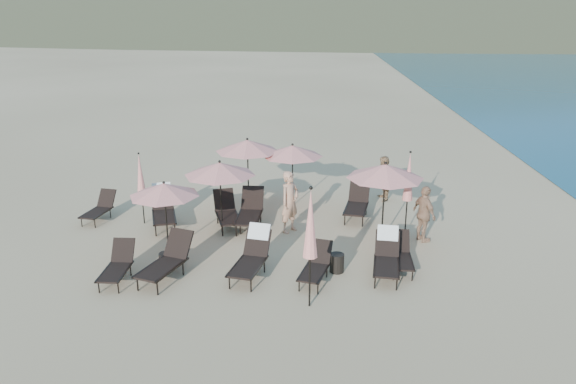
{
  "coord_description": "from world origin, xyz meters",
  "views": [
    {
      "loc": [
        0.49,
        -12.78,
        6.49
      ],
      "look_at": [
        -0.09,
        3.5,
        1.1
      ],
      "focal_mm": 35.0,
      "sensor_mm": 36.0,
      "label": 1
    }
  ],
  "objects_px": {
    "lounger_1": "(167,260)",
    "lounger_6": "(99,208)",
    "lounger_2": "(252,255)",
    "umbrella_closed_1": "(409,177)",
    "lounger_3": "(316,266)",
    "lounger_7": "(163,208)",
    "umbrella_open_0": "(164,190)",
    "umbrella_open_3": "(247,146)",
    "umbrella_open_2": "(385,171)",
    "beachgoer_b": "(383,179)",
    "umbrella_open_4": "(293,151)",
    "lounger_10": "(357,203)",
    "beachgoer_a": "(290,202)",
    "lounger_9": "(250,211)",
    "lounger_5": "(401,254)",
    "side_table_0": "(167,260)",
    "lounger_0": "(117,265)",
    "lounger_4": "(387,255)",
    "umbrella_open_1": "(220,169)",
    "umbrella_closed_2": "(140,175)",
    "side_table_1": "(337,263)",
    "umbrella_closed_0": "(310,224)",
    "lounger_8": "(227,212)"
  },
  "relations": [
    {
      "from": "lounger_9",
      "to": "umbrella_open_3",
      "type": "bearing_deg",
      "value": 99.82
    },
    {
      "from": "beachgoer_b",
      "to": "lounger_10",
      "type": "bearing_deg",
      "value": -39.74
    },
    {
      "from": "lounger_7",
      "to": "umbrella_closed_1",
      "type": "bearing_deg",
      "value": -21.21
    },
    {
      "from": "umbrella_open_0",
      "to": "umbrella_closed_1",
      "type": "relative_size",
      "value": 0.79
    },
    {
      "from": "beachgoer_a",
      "to": "umbrella_open_2",
      "type": "bearing_deg",
      "value": -62.76
    },
    {
      "from": "umbrella_closed_1",
      "to": "beachgoer_a",
      "type": "distance_m",
      "value": 3.56
    },
    {
      "from": "umbrella_open_3",
      "to": "umbrella_closed_1",
      "type": "bearing_deg",
      "value": -28.05
    },
    {
      "from": "side_table_0",
      "to": "lounger_0",
      "type": "bearing_deg",
      "value": -145.64
    },
    {
      "from": "lounger_3",
      "to": "umbrella_open_4",
      "type": "xyz_separation_m",
      "value": [
        -0.74,
        5.47,
        1.55
      ]
    },
    {
      "from": "umbrella_open_3",
      "to": "lounger_7",
      "type": "bearing_deg",
      "value": -140.78
    },
    {
      "from": "lounger_6",
      "to": "umbrella_open_4",
      "type": "relative_size",
      "value": 0.7
    },
    {
      "from": "umbrella_open_2",
      "to": "beachgoer_b",
      "type": "distance_m",
      "value": 3.87
    },
    {
      "from": "lounger_1",
      "to": "umbrella_open_0",
      "type": "bearing_deg",
      "value": 122.76
    },
    {
      "from": "umbrella_open_3",
      "to": "umbrella_open_4",
      "type": "height_order",
      "value": "umbrella_open_3"
    },
    {
      "from": "umbrella_open_0",
      "to": "beachgoer_b",
      "type": "bearing_deg",
      "value": 35.39
    },
    {
      "from": "lounger_1",
      "to": "lounger_6",
      "type": "height_order",
      "value": "lounger_1"
    },
    {
      "from": "lounger_2",
      "to": "umbrella_closed_1",
      "type": "relative_size",
      "value": 0.73
    },
    {
      "from": "lounger_1",
      "to": "lounger_9",
      "type": "bearing_deg",
      "value": 84.3
    },
    {
      "from": "lounger_3",
      "to": "umbrella_closed_0",
      "type": "bearing_deg",
      "value": -81.83
    },
    {
      "from": "umbrella_closed_1",
      "to": "lounger_0",
      "type": "bearing_deg",
      "value": -157.47
    },
    {
      "from": "lounger_1",
      "to": "umbrella_open_3",
      "type": "xyz_separation_m",
      "value": [
        1.46,
        5.66,
        1.58
      ]
    },
    {
      "from": "umbrella_closed_1",
      "to": "lounger_7",
      "type": "bearing_deg",
      "value": 175.12
    },
    {
      "from": "lounger_9",
      "to": "umbrella_open_0",
      "type": "xyz_separation_m",
      "value": [
        -2.09,
        -1.99,
        1.32
      ]
    },
    {
      "from": "lounger_2",
      "to": "lounger_4",
      "type": "xyz_separation_m",
      "value": [
        3.42,
        0.15,
        -0.03
      ]
    },
    {
      "from": "umbrella_open_4",
      "to": "umbrella_closed_2",
      "type": "distance_m",
      "value": 4.97
    },
    {
      "from": "lounger_3",
      "to": "lounger_7",
      "type": "relative_size",
      "value": 0.8
    },
    {
      "from": "lounger_9",
      "to": "lounger_4",
      "type": "bearing_deg",
      "value": -36.93
    },
    {
      "from": "lounger_5",
      "to": "side_table_0",
      "type": "height_order",
      "value": "lounger_5"
    },
    {
      "from": "lounger_0",
      "to": "lounger_5",
      "type": "relative_size",
      "value": 1.01
    },
    {
      "from": "lounger_5",
      "to": "lounger_7",
      "type": "relative_size",
      "value": 0.77
    },
    {
      "from": "lounger_2",
      "to": "umbrella_open_1",
      "type": "xyz_separation_m",
      "value": [
        -1.18,
        2.72,
        1.46
      ]
    },
    {
      "from": "umbrella_open_0",
      "to": "umbrella_closed_2",
      "type": "bearing_deg",
      "value": 121.25
    },
    {
      "from": "umbrella_open_0",
      "to": "umbrella_open_4",
      "type": "relative_size",
      "value": 0.93
    },
    {
      "from": "beachgoer_b",
      "to": "side_table_1",
      "type": "bearing_deg",
      "value": -26.45
    },
    {
      "from": "umbrella_closed_2",
      "to": "side_table_1",
      "type": "relative_size",
      "value": 4.68
    },
    {
      "from": "lounger_10",
      "to": "umbrella_open_3",
      "type": "height_order",
      "value": "umbrella_open_3"
    },
    {
      "from": "umbrella_open_3",
      "to": "side_table_1",
      "type": "bearing_deg",
      "value": -61.5
    },
    {
      "from": "lounger_5",
      "to": "lounger_8",
      "type": "xyz_separation_m",
      "value": [
        -4.91,
        2.84,
        0.07
      ]
    },
    {
      "from": "lounger_4",
      "to": "lounger_7",
      "type": "relative_size",
      "value": 0.91
    },
    {
      "from": "lounger_2",
      "to": "umbrella_open_1",
      "type": "bearing_deg",
      "value": 126.32
    },
    {
      "from": "umbrella_open_0",
      "to": "lounger_2",
      "type": "bearing_deg",
      "value": -27.69
    },
    {
      "from": "lounger_9",
      "to": "beachgoer_a",
      "type": "bearing_deg",
      "value": -14.3
    },
    {
      "from": "lounger_0",
      "to": "lounger_2",
      "type": "relative_size",
      "value": 0.79
    },
    {
      "from": "lounger_10",
      "to": "beachgoer_a",
      "type": "height_order",
      "value": "beachgoer_a"
    },
    {
      "from": "lounger_9",
      "to": "side_table_0",
      "type": "height_order",
      "value": "lounger_9"
    },
    {
      "from": "lounger_1",
      "to": "umbrella_closed_1",
      "type": "height_order",
      "value": "umbrella_closed_1"
    },
    {
      "from": "umbrella_open_2",
      "to": "umbrella_open_4",
      "type": "distance_m",
      "value": 3.95
    },
    {
      "from": "umbrella_open_4",
      "to": "beachgoer_b",
      "type": "bearing_deg",
      "value": 13.03
    },
    {
      "from": "lounger_9",
      "to": "umbrella_open_0",
      "type": "distance_m",
      "value": 3.17
    },
    {
      "from": "lounger_2",
      "to": "umbrella_open_4",
      "type": "bearing_deg",
      "value": 93.37
    }
  ]
}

